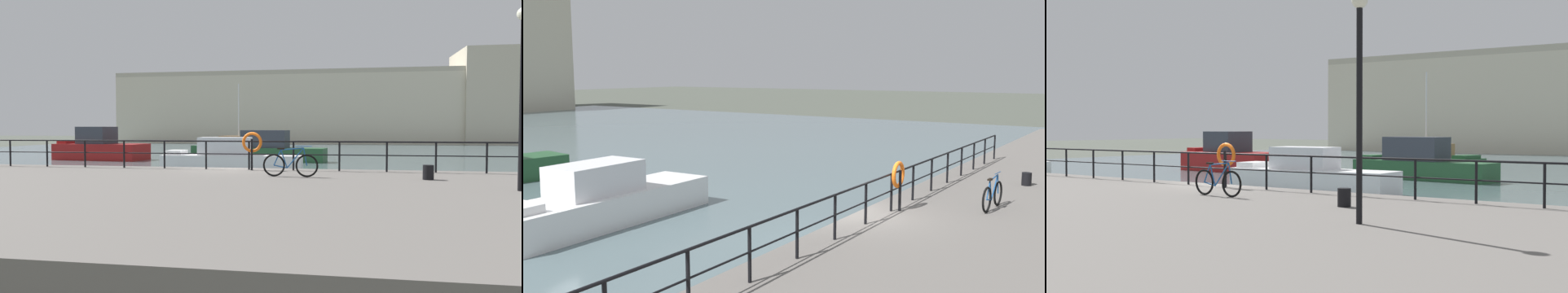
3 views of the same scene
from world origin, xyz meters
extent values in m
plane|color=#4C5147|center=(0.00, 0.00, 0.00)|extent=(240.00, 240.00, 0.00)
cube|color=slate|center=(0.00, 30.20, 0.01)|extent=(80.00, 60.00, 0.01)
cube|color=slate|center=(0.00, -6.50, 0.49)|extent=(56.00, 13.00, 0.98)
cube|color=maroon|center=(-14.63, 16.78, 0.64)|extent=(7.28, 3.54, 1.26)
cube|color=#333842|center=(-15.05, 16.82, 1.94)|extent=(2.62, 2.39, 1.34)
cube|color=maroon|center=(-17.58, 17.06, 1.39)|extent=(1.03, 2.09, 0.24)
cube|color=#23512D|center=(-1.23, 17.33, 0.52)|extent=(8.42, 3.00, 1.03)
cube|color=#333842|center=(-1.66, 17.39, 1.69)|extent=(3.60, 2.10, 1.31)
cube|color=#23512D|center=(-4.66, 17.78, 1.16)|extent=(1.16, 1.48, 0.24)
cube|color=white|center=(-1.90, 7.81, 0.52)|extent=(7.79, 2.36, 1.01)
cube|color=silver|center=(-2.31, 7.80, 1.51)|extent=(2.88, 1.63, 0.98)
cube|color=white|center=(-5.14, 7.69, 1.14)|extent=(0.98, 1.49, 0.24)
cube|color=#23512D|center=(-6.31, 27.84, 0.39)|extent=(9.05, 4.43, 0.75)
cube|color=#997047|center=(-6.04, 27.79, 1.25)|extent=(3.71, 2.87, 0.97)
cube|color=#23512D|center=(-2.74, 27.11, 0.88)|extent=(1.41, 2.09, 0.24)
cylinder|color=silver|center=(-6.04, 27.79, 4.28)|extent=(0.10, 0.10, 5.09)
cylinder|color=black|center=(-7.46, -0.75, 1.50)|extent=(0.07, 0.07, 1.05)
cylinder|color=black|center=(-5.81, -0.75, 1.50)|extent=(0.07, 0.07, 1.05)
cylinder|color=black|center=(-4.17, -0.75, 1.50)|extent=(0.07, 0.07, 1.05)
cylinder|color=black|center=(-2.52, -0.75, 1.50)|extent=(0.07, 0.07, 1.05)
cylinder|color=black|center=(-0.88, -0.75, 1.50)|extent=(0.07, 0.07, 1.05)
cylinder|color=black|center=(0.77, -0.75, 1.50)|extent=(0.07, 0.07, 1.05)
cylinder|color=black|center=(2.42, -0.75, 1.50)|extent=(0.07, 0.07, 1.05)
cylinder|color=black|center=(4.06, -0.75, 1.50)|extent=(0.07, 0.07, 1.05)
cylinder|color=black|center=(5.71, -0.75, 1.50)|extent=(0.07, 0.07, 1.05)
cylinder|color=black|center=(7.36, -0.75, 1.50)|extent=(0.07, 0.07, 1.05)
cylinder|color=black|center=(9.00, -0.75, 1.50)|extent=(0.07, 0.07, 1.05)
cylinder|color=black|center=(10.65, -0.75, 1.50)|extent=(0.07, 0.07, 1.05)
cylinder|color=black|center=(0.77, -0.75, 2.03)|extent=(23.05, 0.06, 0.06)
cylinder|color=black|center=(0.77, -0.75, 1.56)|extent=(23.05, 0.04, 0.04)
torus|color=black|center=(3.09, -3.06, 1.34)|extent=(0.72, 0.09, 0.72)
torus|color=black|center=(2.04, -3.01, 1.34)|extent=(0.72, 0.09, 0.72)
cylinder|color=#194C8C|center=(2.72, -3.04, 1.58)|extent=(0.55, 0.06, 0.66)
cylinder|color=#194C8C|center=(2.36, -3.02, 1.54)|extent=(0.24, 0.05, 0.58)
cylinder|color=#194C8C|center=(2.62, -3.04, 1.86)|extent=(0.72, 0.07, 0.11)
cylinder|color=#194C8C|center=(2.25, -3.02, 1.30)|extent=(0.43, 0.06, 0.12)
cylinder|color=#194C8C|center=(2.15, -3.01, 1.58)|extent=(0.26, 0.05, 0.51)
cylinder|color=#194C8C|center=(3.03, -3.06, 1.62)|extent=(0.14, 0.04, 0.57)
cube|color=black|center=(2.26, -3.02, 1.87)|extent=(0.22, 0.10, 0.05)
cylinder|color=#194C8C|center=(2.98, -3.05, 1.95)|extent=(0.52, 0.05, 0.02)
cylinder|color=black|center=(6.71, -3.15, 1.20)|extent=(0.32, 0.32, 0.44)
cylinder|color=black|center=(0.91, -0.94, 1.55)|extent=(0.08, 0.08, 1.15)
torus|color=orange|center=(0.91, -0.88, 2.00)|extent=(0.75, 0.11, 0.75)
cylinder|color=black|center=(8.50, -5.42, 3.06)|extent=(0.12, 0.12, 4.17)
sphere|color=silver|center=(8.50, -5.42, 5.29)|extent=(0.32, 0.32, 0.32)
camera|label=1|loc=(4.26, -17.98, 2.53)|focal=32.87mm
camera|label=2|loc=(-14.14, -6.93, 4.84)|focal=40.37mm
camera|label=3|loc=(15.34, -16.74, 2.84)|focal=47.18mm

